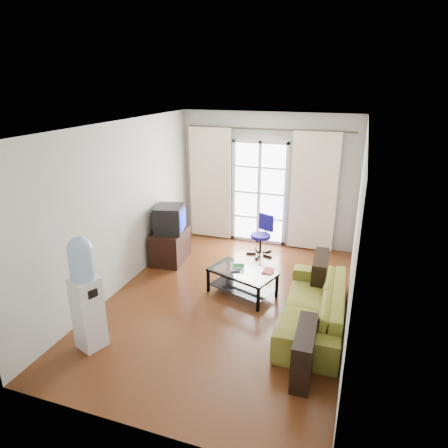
# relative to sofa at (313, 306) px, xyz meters

# --- Properties ---
(floor) EXTENTS (5.20, 5.20, 0.00)m
(floor) POSITION_rel_sofa_xyz_m (-1.35, 0.21, -0.30)
(floor) COLOR #5B2F15
(floor) RESTS_ON ground
(ceiling) EXTENTS (5.20, 5.20, 0.00)m
(ceiling) POSITION_rel_sofa_xyz_m (-1.35, 0.21, 2.40)
(ceiling) COLOR white
(ceiling) RESTS_ON wall_back
(wall_back) EXTENTS (3.60, 0.02, 2.70)m
(wall_back) POSITION_rel_sofa_xyz_m (-1.35, 2.81, 1.05)
(wall_back) COLOR #BBBAB1
(wall_back) RESTS_ON floor
(wall_front) EXTENTS (3.60, 0.02, 2.70)m
(wall_front) POSITION_rel_sofa_xyz_m (-1.35, -2.39, 1.05)
(wall_front) COLOR #BBBAB1
(wall_front) RESTS_ON floor
(wall_left) EXTENTS (0.02, 5.20, 2.70)m
(wall_left) POSITION_rel_sofa_xyz_m (-3.15, 0.21, 1.05)
(wall_left) COLOR #BBBAB1
(wall_left) RESTS_ON floor
(wall_right) EXTENTS (0.02, 5.20, 2.70)m
(wall_right) POSITION_rel_sofa_xyz_m (0.45, 0.21, 1.05)
(wall_right) COLOR #BBBAB1
(wall_right) RESTS_ON floor
(french_door) EXTENTS (1.16, 0.06, 2.15)m
(french_door) POSITION_rel_sofa_xyz_m (-1.50, 2.75, 0.77)
(french_door) COLOR white
(french_door) RESTS_ON wall_back
(curtain_rod) EXTENTS (3.30, 0.04, 0.04)m
(curtain_rod) POSITION_rel_sofa_xyz_m (-1.35, 2.71, 2.08)
(curtain_rod) COLOR #4C3F2D
(curtain_rod) RESTS_ON wall_back
(curtain_left) EXTENTS (0.90, 0.07, 2.35)m
(curtain_left) POSITION_rel_sofa_xyz_m (-2.55, 2.69, 0.90)
(curtain_left) COLOR #FDF0CB
(curtain_left) RESTS_ON curtain_rod
(curtain_right) EXTENTS (0.90, 0.07, 2.35)m
(curtain_right) POSITION_rel_sofa_xyz_m (-0.40, 2.69, 0.90)
(curtain_right) COLOR #FDF0CB
(curtain_right) RESTS_ON curtain_rod
(radiator) EXTENTS (0.64, 0.12, 0.64)m
(radiator) POSITION_rel_sofa_xyz_m (-0.55, 2.71, 0.03)
(radiator) COLOR gray
(radiator) RESTS_ON floor
(sofa) EXTENTS (2.12, 0.91, 0.61)m
(sofa) POSITION_rel_sofa_xyz_m (0.00, 0.00, 0.00)
(sofa) COLOR olive
(sofa) RESTS_ON floor
(coffee_table) EXTENTS (1.17, 0.90, 0.42)m
(coffee_table) POSITION_rel_sofa_xyz_m (-1.18, 0.49, -0.03)
(coffee_table) COLOR silver
(coffee_table) RESTS_ON floor
(bowl) EXTENTS (0.29, 0.29, 0.05)m
(bowl) POSITION_rel_sofa_xyz_m (-1.26, 0.54, 0.14)
(bowl) COLOR green
(bowl) RESTS_ON coffee_table
(book) EXTENTS (0.20, 0.25, 0.02)m
(book) POSITION_rel_sofa_xyz_m (-0.87, 0.61, 0.13)
(book) COLOR #AC3215
(book) RESTS_ON coffee_table
(remote) EXTENTS (0.15, 0.09, 0.02)m
(remote) POSITION_rel_sofa_xyz_m (-1.27, 0.40, 0.13)
(remote) COLOR black
(remote) RESTS_ON coffee_table
(tv_stand) EXTENTS (0.63, 0.88, 0.61)m
(tv_stand) POSITION_rel_sofa_xyz_m (-2.84, 1.28, 0.00)
(tv_stand) COLOR black
(tv_stand) RESTS_ON floor
(crt_tv) EXTENTS (0.63, 0.64, 0.50)m
(crt_tv) POSITION_rel_sofa_xyz_m (-2.84, 1.25, 0.55)
(crt_tv) COLOR black
(crt_tv) RESTS_ON tv_stand
(task_chair) EXTENTS (0.71, 0.71, 0.80)m
(task_chair) POSITION_rel_sofa_xyz_m (-1.27, 2.12, -0.07)
(task_chair) COLOR black
(task_chair) RESTS_ON floor
(water_cooler) EXTENTS (0.40, 0.40, 1.53)m
(water_cooler) POSITION_rel_sofa_xyz_m (-2.66, -1.42, 0.50)
(water_cooler) COLOR silver
(water_cooler) RESTS_ON floor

